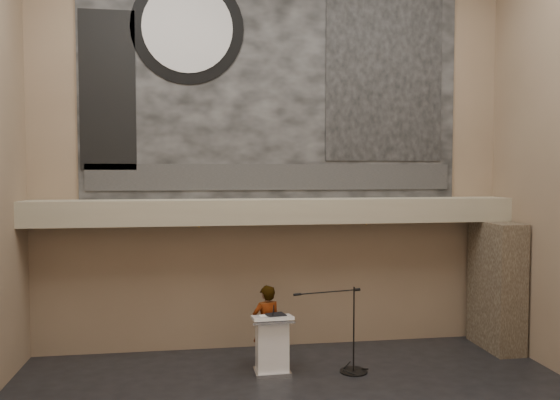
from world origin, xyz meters
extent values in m
cube|color=#7E6750|center=(0.00, 4.00, 4.25)|extent=(10.00, 0.02, 8.50)
cube|color=#7E6750|center=(0.00, -4.00, 4.25)|extent=(10.00, 0.02, 8.50)
cube|color=gray|center=(0.00, 3.60, 2.95)|extent=(10.00, 0.80, 0.50)
cylinder|color=#B2893D|center=(-1.60, 3.55, 2.67)|extent=(0.04, 0.04, 0.06)
cylinder|color=#B2893D|center=(1.90, 3.55, 2.67)|extent=(0.04, 0.04, 0.06)
cube|color=black|center=(0.00, 3.97, 5.70)|extent=(8.00, 0.05, 5.00)
cube|color=#2A2A2A|center=(0.00, 3.93, 3.65)|extent=(7.76, 0.02, 0.55)
cylinder|color=black|center=(-1.80, 3.93, 6.70)|extent=(2.30, 0.02, 2.30)
cylinder|color=silver|center=(-1.80, 3.91, 6.70)|extent=(1.84, 0.02, 1.84)
cube|color=black|center=(2.40, 3.93, 5.80)|extent=(2.60, 0.02, 3.60)
cube|color=black|center=(-3.40, 3.93, 5.40)|extent=(1.10, 0.02, 3.20)
cube|color=#413528|center=(4.65, 3.15, 1.35)|extent=(0.60, 1.40, 2.70)
cube|color=silver|center=(-0.28, 2.35, 0.04)|extent=(0.67, 0.52, 0.08)
cube|color=white|center=(-0.28, 2.35, 0.56)|extent=(0.59, 0.42, 0.96)
cube|color=white|center=(-0.28, 2.33, 1.07)|extent=(0.76, 0.55, 0.13)
cube|color=black|center=(-0.21, 2.32, 1.12)|extent=(0.39, 0.34, 0.04)
cube|color=white|center=(-0.38, 2.30, 1.10)|extent=(0.27, 0.34, 0.00)
imported|color=white|center=(-0.32, 2.81, 0.79)|extent=(0.66, 0.52, 1.58)
cylinder|color=black|center=(1.25, 2.23, 0.01)|extent=(0.52, 0.52, 0.02)
cylinder|color=black|center=(1.25, 2.23, 0.81)|extent=(0.03, 0.03, 1.62)
cylinder|color=black|center=(0.69, 2.12, 1.56)|extent=(1.24, 0.26, 0.02)
camera|label=1|loc=(-1.61, -7.52, 3.77)|focal=35.00mm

